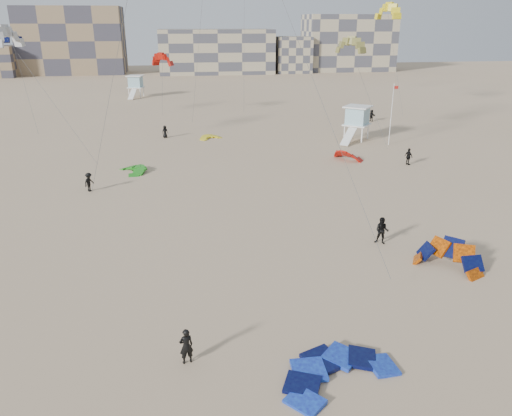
{
  "coord_description": "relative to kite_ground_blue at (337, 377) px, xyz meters",
  "views": [
    {
      "loc": [
        -0.94,
        -20.04,
        14.0
      ],
      "look_at": [
        2.99,
        6.0,
        4.14
      ],
      "focal_mm": 35.0,
      "sensor_mm": 36.0,
      "label": 1
    }
  ],
  "objects": [
    {
      "name": "lifeguard_tower_near",
      "position": [
        15.8,
        43.01,
        2.1
      ],
      "size": [
        4.21,
        6.36,
        4.23
      ],
      "rotation": [
        0.0,
        0.0,
        -0.68
      ],
      "color": "white",
      "rests_on": "ground"
    },
    {
      "name": "condo_fill_right",
      "position": [
        27.02,
        131.62,
        5.0
      ],
      "size": [
        10.0,
        10.0,
        10.0
      ],
      "primitive_type": "cube",
      "color": "tan",
      "rests_on": "ground"
    },
    {
      "name": "kite_fly_yellow",
      "position": [
        24.87,
        58.17,
        15.2
      ],
      "size": [
        5.55,
        8.35,
        15.67
      ],
      "rotation": [
        0.0,
        0.0,
        -1.17
      ],
      "color": "yellow",
      "rests_on": "ground"
    },
    {
      "name": "kite_ground_red_far",
      "position": [
        11.69,
        33.88,
        0.0
      ],
      "size": [
        4.59,
        4.56,
        3.16
      ],
      "primitive_type": null,
      "rotation": [
        0.66,
        0.0,
        2.18
      ],
      "color": "red",
      "rests_on": "ground"
    },
    {
      "name": "lifeguard_tower_far",
      "position": [
        -14.36,
        86.05,
        2.07
      ],
      "size": [
        3.53,
        6.03,
        4.17
      ],
      "rotation": [
        0.0,
        0.0,
        -0.22
      ],
      "color": "white",
      "rests_on": "ground"
    },
    {
      "name": "ground",
      "position": [
        -4.98,
        3.62,
        0.0
      ],
      "size": [
        320.0,
        320.0,
        0.0
      ],
      "primitive_type": "plane",
      "color": "tan",
      "rests_on": "ground"
    },
    {
      "name": "condo_east",
      "position": [
        45.02,
        135.62,
        8.0
      ],
      "size": [
        26.0,
        14.0,
        16.0
      ],
      "primitive_type": "cube",
      "color": "tan",
      "rests_on": "ground"
    },
    {
      "name": "kitesurfer_main",
      "position": [
        -6.21,
        1.91,
        0.85
      ],
      "size": [
        0.7,
        0.56,
        1.69
      ],
      "primitive_type": "imported",
      "rotation": [
        0.0,
        0.0,
        3.42
      ],
      "color": "black",
      "rests_on": "ground"
    },
    {
      "name": "condo_west_b",
      "position": [
        -34.98,
        137.62,
        9.0
      ],
      "size": [
        28.0,
        14.0,
        18.0
      ],
      "primitive_type": "cube",
      "color": "#836C4F",
      "rests_on": "ground"
    },
    {
      "name": "kitesurfer_c",
      "position": [
        -14.17,
        26.93,
        0.84
      ],
      "size": [
        1.09,
        1.25,
        1.68
      ],
      "primitive_type": "imported",
      "rotation": [
        0.0,
        0.0,
        1.03
      ],
      "color": "black",
      "rests_on": "ground"
    },
    {
      "name": "kitesurfer_f",
      "position": [
        22.23,
        54.67,
        0.87
      ],
      "size": [
        1.19,
        1.66,
        1.73
      ],
      "primitive_type": "imported",
      "rotation": [
        0.0,
        0.0,
        -1.1
      ],
      "color": "black",
      "rests_on": "ground"
    },
    {
      "name": "kite_fly_red",
      "position": [
        -8.19,
        61.5,
        8.58
      ],
      "size": [
        5.06,
        5.07,
        8.99
      ],
      "rotation": [
        0.0,
        0.0,
        2.39
      ],
      "color": "red",
      "rests_on": "ground"
    },
    {
      "name": "kite_fly_navy",
      "position": [
        -27.44,
        56.63,
        12.14
      ],
      "size": [
        6.3,
        11.19,
        12.64
      ],
      "rotation": [
        0.0,
        0.0,
        1.29
      ],
      "color": "#07123C",
      "rests_on": "ground"
    },
    {
      "name": "kite_ground_green",
      "position": [
        -10.94,
        32.56,
        0.0
      ],
      "size": [
        4.68,
        4.54,
        1.78
      ],
      "primitive_type": null,
      "rotation": [
        0.25,
        0.0,
        -1.19
      ],
      "color": "#259B16",
      "rests_on": "ground"
    },
    {
      "name": "kite_ground_orange",
      "position": [
        9.57,
        8.64,
        0.0
      ],
      "size": [
        5.83,
        5.83,
        4.16
      ],
      "primitive_type": null,
      "rotation": [
        0.9,
        0.0,
        -0.82
      ],
      "color": "#F65E04",
      "rests_on": "ground"
    },
    {
      "name": "kitesurfer_b",
      "position": [
        6.94,
        12.56,
        0.93
      ],
      "size": [
        1.14,
        1.07,
        1.86
      ],
      "primitive_type": "imported",
      "rotation": [
        0.0,
        0.0,
        -0.56
      ],
      "color": "black",
      "rests_on": "ground"
    },
    {
      "name": "kite_fly_grey",
      "position": [
        -22.98,
        40.13,
        12.37
      ],
      "size": [
        11.38,
        10.47,
        12.79
      ],
      "rotation": [
        0.0,
        0.0,
        1.21
      ],
      "color": "silver",
      "rests_on": "ground"
    },
    {
      "name": "flagpole",
      "position": [
        18.82,
        39.8,
        3.83
      ],
      "size": [
        0.59,
        0.09,
        7.27
      ],
      "color": "white",
      "rests_on": "ground"
    },
    {
      "name": "condo_mid",
      "position": [
        5.02,
        133.62,
        6.0
      ],
      "size": [
        32.0,
        16.0,
        12.0
      ],
      "primitive_type": "cube",
      "color": "tan",
      "rests_on": "ground"
    },
    {
      "name": "kitesurfer_d",
      "position": [
        17.23,
        30.93,
        0.88
      ],
      "size": [
        0.76,
        1.11,
        1.75
      ],
      "primitive_type": "imported",
      "rotation": [
        0.0,
        0.0,
        1.93
      ],
      "color": "black",
      "rests_on": "ground"
    },
    {
      "name": "kite_ground_blue",
      "position": [
        0.0,
        0.0,
        0.0
      ],
      "size": [
        6.42,
        6.55,
        1.03
      ],
      "primitive_type": null,
      "rotation": [
        0.08,
        0.0,
        0.4
      ],
      "color": "blue",
      "rests_on": "ground"
    },
    {
      "name": "kite_ground_yellow",
      "position": [
        -2.35,
        46.47,
        0.0
      ],
      "size": [
        3.73,
        3.8,
        1.24
      ],
      "primitive_type": null,
      "rotation": [
        0.21,
        0.0,
        0.49
      ],
      "color": "yellow",
      "rests_on": "ground"
    },
    {
      "name": "kite_fly_olive",
      "position": [
        13.15,
        39.59,
        11.37
      ],
      "size": [
        5.45,
        7.98,
        11.63
      ],
      "rotation": [
        0.0,
        0.0,
        -0.76
      ],
      "color": "olive",
      "rests_on": "ground"
    },
    {
      "name": "kitesurfer_e",
      "position": [
        -8.04,
        47.82,
        0.79
      ],
      "size": [
        0.9,
        0.76,
        1.58
      ],
      "primitive_type": "imported",
      "rotation": [
        0.0,
        0.0,
        0.4
      ],
      "color": "black",
      "rests_on": "ground"
    }
  ]
}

